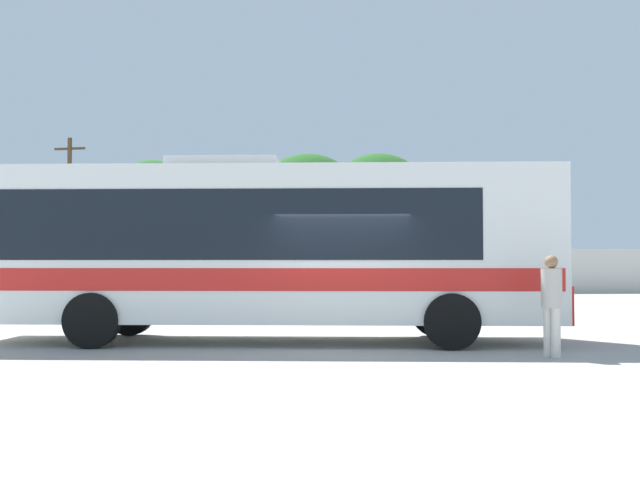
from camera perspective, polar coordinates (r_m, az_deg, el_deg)
The scene contains 10 objects.
ground_plane at distance 23.81m, azimuth -0.77°, elevation -5.67°, with size 300.00×300.00×0.00m, color #A3A099.
perimeter_wall at distance 37.02m, azimuth -1.89°, elevation -2.48°, with size 80.00×0.30×2.34m, color beige.
coach_bus_white_red at distance 14.63m, azimuth -4.75°, elevation -0.35°, with size 11.69×3.71×3.70m.
attendant_by_bus_door at distance 12.79m, azimuth 17.90°, elevation -4.52°, with size 0.47×0.47×1.73m.
parked_car_leftmost_white at distance 33.51m, azimuth -17.61°, elevation -3.09°, with size 4.64×2.19×1.53m.
parked_car_second_white at distance 32.99m, azimuth -7.49°, elevation -3.21°, with size 4.63×2.31×1.49m.
utility_pole_near at distance 41.85m, azimuth -19.29°, elevation 2.16°, with size 1.77×0.59×8.49m.
roadside_tree_midleft at distance 43.93m, azimuth -13.08°, elevation 3.27°, with size 5.24×5.24×7.70m.
roadside_tree_midright at distance 41.94m, azimuth -0.96°, elevation 3.38°, with size 5.99×5.99×7.95m.
roadside_tree_right at distance 42.31m, azimuth 4.63°, elevation 3.53°, with size 5.77×5.77×8.00m.
Camera 1 is at (-1.30, -13.72, 1.60)m, focal length 40.34 mm.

